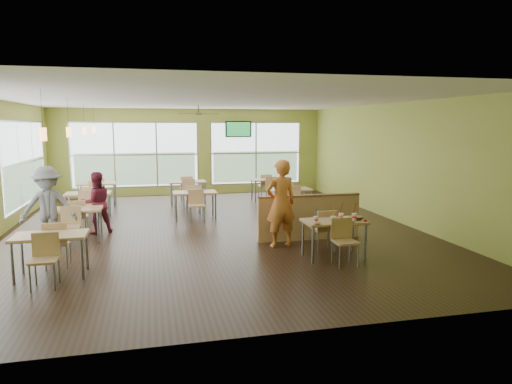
# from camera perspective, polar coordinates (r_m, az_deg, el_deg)

# --- Properties ---
(room) EXTENTS (12.00, 12.04, 3.20)m
(room) POSITION_cam_1_polar(r_m,az_deg,el_deg) (11.35, -5.51, 3.26)
(room) COLOR black
(room) RESTS_ON ground
(window_bays) EXTENTS (9.24, 10.24, 2.38)m
(window_bays) POSITION_cam_1_polar(r_m,az_deg,el_deg) (14.37, -17.70, 3.48)
(window_bays) COLOR white
(window_bays) RESTS_ON room
(main_table) EXTENTS (1.22, 1.52, 0.87)m
(main_table) POSITION_cam_1_polar(r_m,az_deg,el_deg) (9.13, 9.72, -4.22)
(main_table) COLOR #DDAF77
(main_table) RESTS_ON floor
(half_wall_divider) EXTENTS (2.40, 0.14, 1.04)m
(half_wall_divider) POSITION_cam_1_polar(r_m,az_deg,el_deg) (10.47, 6.64, -3.14)
(half_wall_divider) COLOR #DDAF77
(half_wall_divider) RESTS_ON floor
(dining_tables) EXTENTS (6.92, 8.72, 0.87)m
(dining_tables) POSITION_cam_1_polar(r_m,az_deg,el_deg) (13.08, -11.01, -0.46)
(dining_tables) COLOR #DDAF77
(dining_tables) RESTS_ON floor
(pendant_lights) EXTENTS (0.11, 7.31, 0.86)m
(pendant_lights) POSITION_cam_1_polar(r_m,az_deg,el_deg) (12.01, -21.46, 7.09)
(pendant_lights) COLOR #2D2119
(pendant_lights) RESTS_ON ceiling
(ceiling_fan) EXTENTS (1.25, 1.25, 0.29)m
(ceiling_fan) POSITION_cam_1_polar(r_m,az_deg,el_deg) (14.29, -7.20, 9.68)
(ceiling_fan) COLOR #2D2119
(ceiling_fan) RESTS_ON ceiling
(tv_backwall) EXTENTS (1.00, 0.07, 0.60)m
(tv_backwall) POSITION_cam_1_polar(r_m,az_deg,el_deg) (17.42, -2.21, 7.86)
(tv_backwall) COLOR black
(tv_backwall) RESTS_ON wall_back
(man_plaid) EXTENTS (0.75, 0.55, 1.88)m
(man_plaid) POSITION_cam_1_polar(r_m,az_deg,el_deg) (9.77, 3.11, -1.43)
(man_plaid) COLOR #E44919
(man_plaid) RESTS_ON floor
(patron_maroon) EXTENTS (0.88, 0.78, 1.50)m
(patron_maroon) POSITION_cam_1_polar(r_m,az_deg,el_deg) (11.63, -19.33, -1.28)
(patron_maroon) COLOR maroon
(patron_maroon) RESTS_ON floor
(patron_grey) EXTENTS (1.18, 0.75, 1.74)m
(patron_grey) POSITION_cam_1_polar(r_m,az_deg,el_deg) (10.70, -24.56, -1.71)
(patron_grey) COLOR slate
(patron_grey) RESTS_ON floor
(cup_blue) EXTENTS (0.09, 0.09, 0.33)m
(cup_blue) POSITION_cam_1_polar(r_m,az_deg,el_deg) (8.78, 7.49, -3.43)
(cup_blue) COLOR white
(cup_blue) RESTS_ON main_table
(cup_yellow) EXTENTS (0.10, 0.10, 0.36)m
(cup_yellow) POSITION_cam_1_polar(r_m,az_deg,el_deg) (8.82, 9.61, -3.40)
(cup_yellow) COLOR white
(cup_yellow) RESTS_ON main_table
(cup_red_near) EXTENTS (0.11, 0.11, 0.38)m
(cup_red_near) POSITION_cam_1_polar(r_m,az_deg,el_deg) (9.09, 10.60, -3.04)
(cup_red_near) COLOR white
(cup_red_near) RESTS_ON main_table
(cup_red_far) EXTENTS (0.11, 0.11, 0.38)m
(cup_red_far) POSITION_cam_1_polar(r_m,az_deg,el_deg) (9.13, 12.20, -3.04)
(cup_red_far) COLOR white
(cup_red_far) RESTS_ON main_table
(food_basket) EXTENTS (0.27, 0.27, 0.06)m
(food_basket) POSITION_cam_1_polar(r_m,az_deg,el_deg) (9.26, 12.45, -3.15)
(food_basket) COLOR black
(food_basket) RESTS_ON main_table
(ketchup_cup) EXTENTS (0.07, 0.07, 0.03)m
(ketchup_cup) POSITION_cam_1_polar(r_m,az_deg,el_deg) (9.11, 13.54, -3.51)
(ketchup_cup) COLOR #9F0211
(ketchup_cup) RESTS_ON main_table
(wrapper_left) EXTENTS (0.17, 0.16, 0.04)m
(wrapper_left) POSITION_cam_1_polar(r_m,az_deg,el_deg) (8.68, 7.64, -3.90)
(wrapper_left) COLOR #9F7C4D
(wrapper_left) RESTS_ON main_table
(wrapper_mid) EXTENTS (0.23, 0.22, 0.05)m
(wrapper_mid) POSITION_cam_1_polar(r_m,az_deg,el_deg) (9.19, 9.86, -3.24)
(wrapper_mid) COLOR #9F7C4D
(wrapper_mid) RESTS_ON main_table
(wrapper_right) EXTENTS (0.16, 0.14, 0.04)m
(wrapper_right) POSITION_cam_1_polar(r_m,az_deg,el_deg) (8.98, 11.79, -3.58)
(wrapper_right) COLOR #9F7C4D
(wrapper_right) RESTS_ON main_table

